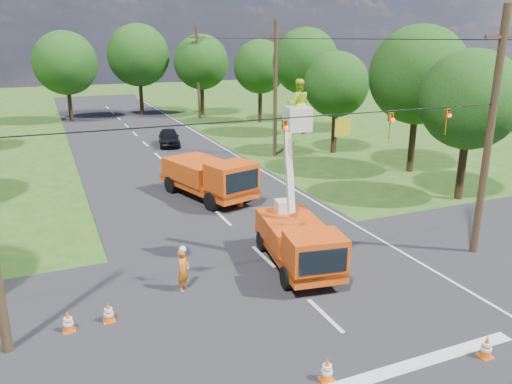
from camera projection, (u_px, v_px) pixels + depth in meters
name	position (u px, v px, depth m)	size (l,w,h in m)	color
ground	(174.00, 172.00, 33.97)	(140.00, 140.00, 0.00)	#265018
road_main	(174.00, 172.00, 33.97)	(12.00, 100.00, 0.06)	black
road_cross	(297.00, 290.00, 18.16)	(56.00, 10.00, 0.07)	black
stop_bar	(385.00, 375.00, 13.59)	(9.00, 0.45, 0.02)	silver
edge_line	(250.00, 164.00, 36.06)	(0.12, 90.00, 0.02)	silver
bucket_truck	(298.00, 230.00, 19.48)	(2.90, 5.81, 7.35)	#E74510
second_truck	(210.00, 177.00, 28.05)	(4.15, 6.94, 2.45)	#E74510
ground_worker	(183.00, 270.00, 17.88)	(0.58, 0.38, 1.59)	#D65512
distant_car	(169.00, 137.00, 42.04)	(1.68, 4.19, 1.43)	black
traffic_cone_0	(327.00, 369.00, 13.24)	(0.38, 0.38, 0.71)	#ED540C
traffic_cone_1	(486.00, 347.00, 14.21)	(0.38, 0.38, 0.71)	#ED540C
traffic_cone_2	(275.00, 215.00, 24.71)	(0.38, 0.38, 0.71)	#ED540C
traffic_cone_3	(240.00, 200.00, 26.96)	(0.38, 0.38, 0.71)	#ED540C
traffic_cone_4	(109.00, 312.00, 16.00)	(0.38, 0.38, 0.71)	#ED540C
traffic_cone_5	(68.00, 322.00, 15.47)	(0.38, 0.38, 0.71)	#ED540C
traffic_cone_7	(244.00, 171.00, 32.79)	(0.38, 0.38, 0.71)	#ED540C
pole_right_near	(490.00, 134.00, 19.82)	(1.80, 0.30, 10.00)	#4C3823
pole_right_mid	(275.00, 89.00, 37.39)	(1.80, 0.30, 10.00)	#4C3823
pole_right_far	(198.00, 72.00, 54.95)	(1.80, 0.30, 10.00)	#4C3823
signal_span	(358.00, 125.00, 17.24)	(18.00, 0.29, 1.07)	black
tree_right_a	(470.00, 100.00, 26.83)	(5.40, 5.40, 8.28)	#382616
tree_right_b	(418.00, 75.00, 32.40)	(6.40, 6.40, 9.65)	#382616
tree_right_c	(336.00, 85.00, 38.21)	(5.00, 5.00, 7.83)	#382616
tree_right_d	(305.00, 61.00, 45.43)	(6.00, 6.00, 9.70)	#382616
tree_right_e	(260.00, 67.00, 52.34)	(5.60, 5.60, 8.63)	#382616
tree_far_a	(65.00, 63.00, 52.21)	(6.60, 6.60, 9.50)	#382616
tree_far_b	(138.00, 55.00, 56.78)	(7.00, 7.00, 10.32)	#382616
tree_far_c	(201.00, 62.00, 56.80)	(6.20, 6.20, 9.18)	#382616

